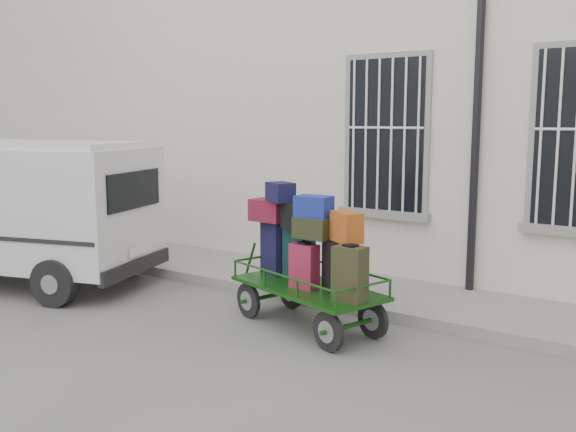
{
  "coord_description": "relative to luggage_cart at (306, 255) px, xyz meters",
  "views": [
    {
      "loc": [
        3.84,
        -5.59,
        2.47
      ],
      "look_at": [
        -0.77,
        1.0,
        1.27
      ],
      "focal_mm": 40.0,
      "sensor_mm": 36.0,
      "label": 1
    }
  ],
  "objects": [
    {
      "name": "building",
      "position": [
        0.28,
        4.83,
        2.13
      ],
      "size": [
        24.0,
        5.15,
        6.0
      ],
      "color": "beige",
      "rests_on": "ground"
    },
    {
      "name": "luggage_cart",
      "position": [
        0.0,
        0.0,
        0.0
      ],
      "size": [
        2.35,
        1.43,
        1.72
      ],
      "rotation": [
        0.0,
        0.0,
        -0.3
      ],
      "color": "black",
      "rests_on": "ground"
    },
    {
      "name": "sidewalk",
      "position": [
        0.28,
        1.53,
        -0.8
      ],
      "size": [
        24.0,
        1.7,
        0.15
      ],
      "primitive_type": "cube",
      "color": "gray",
      "rests_on": "ground"
    },
    {
      "name": "van",
      "position": [
        -4.78,
        -0.81,
        0.36
      ],
      "size": [
        4.6,
        2.96,
        2.16
      ],
      "rotation": [
        0.0,
        0.0,
        0.3
      ],
      "color": "silver",
      "rests_on": "ground"
    },
    {
      "name": "ground",
      "position": [
        0.28,
        -0.67,
        -0.87
      ],
      "size": [
        80.0,
        80.0,
        0.0
      ],
      "primitive_type": "plane",
      "color": "#60605B",
      "rests_on": "ground"
    }
  ]
}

